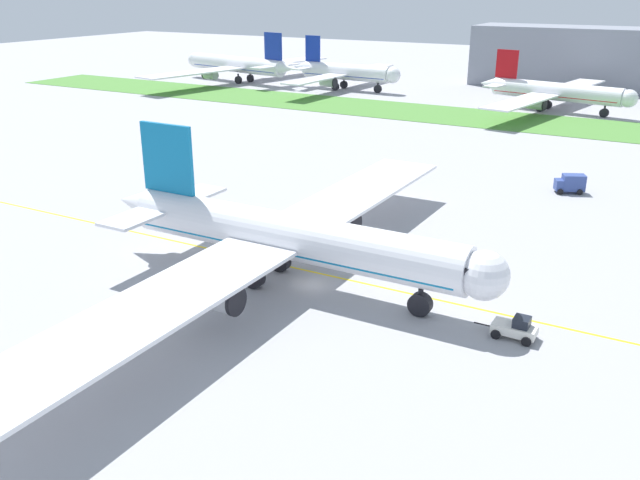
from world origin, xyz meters
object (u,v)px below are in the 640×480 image
airliner_foreground (286,237)px  parked_airliner_far_centre (345,72)px  ground_crew_wingwalker_port (146,322)px  parked_airliner_far_left (239,65)px  service_truck_baggage_loader (570,183)px  parked_airliner_far_right (554,92)px  pushback_tug (516,328)px

airliner_foreground → parked_airliner_far_centre: bearing=114.8°
airliner_foreground → ground_crew_wingwalker_port: 17.24m
airliner_foreground → parked_airliner_far_left: 160.70m
ground_crew_wingwalker_port → parked_airliner_far_left: 170.52m
service_truck_baggage_loader → parked_airliner_far_left: size_ratio=0.06×
airliner_foreground → parked_airliner_far_centre: 142.77m
parked_airliner_far_centre → parked_airliner_far_right: size_ratio=0.89×
pushback_tug → ground_crew_wingwalker_port: pushback_tug is taller
airliner_foreground → pushback_tug: bearing=-0.2°
ground_crew_wingwalker_port → parked_airliner_far_centre: bearing=110.5°
airliner_foreground → parked_airliner_far_right: airliner_foreground is taller
pushback_tug → parked_airliner_far_centre: parked_airliner_far_centre is taller
pushback_tug → parked_airliner_far_left: bearing=133.7°
service_truck_baggage_loader → parked_airliner_far_centre: (-80.15, 79.22, 3.67)m
parked_airliner_far_left → pushback_tug: bearing=-46.3°
ground_crew_wingwalker_port → parked_airliner_far_left: parked_airliner_far_left is taller
parked_airliner_far_left → parked_airliner_far_centre: (37.62, 1.89, -0.30)m
airliner_foreground → ground_crew_wingwalker_port: (-5.48, -15.76, -4.35)m
service_truck_baggage_loader → airliner_foreground: bearing=-111.9°
ground_crew_wingwalker_port → service_truck_baggage_loader: 70.92m
pushback_tug → service_truck_baggage_loader: size_ratio=1.20×
ground_crew_wingwalker_port → airliner_foreground: bearing=70.8°
parked_airliner_far_centre → ground_crew_wingwalker_port: bearing=-69.5°
airliner_foreground → ground_crew_wingwalker_port: airliner_foreground is taller
service_truck_baggage_loader → parked_airliner_far_right: size_ratio=0.08×
airliner_foreground → parked_airliner_far_centre: (-59.96, 129.57, -0.18)m
service_truck_baggage_loader → parked_airliner_far_left: bearing=146.7°
pushback_tug → parked_airliner_far_left: (-122.28, 127.77, 4.51)m
pushback_tug → parked_airliner_far_right: bearing=100.3°
service_truck_baggage_loader → parked_airliner_far_left: 140.94m
airliner_foreground → service_truck_baggage_loader: size_ratio=15.52×
service_truck_baggage_loader → pushback_tug: bearing=-84.9°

